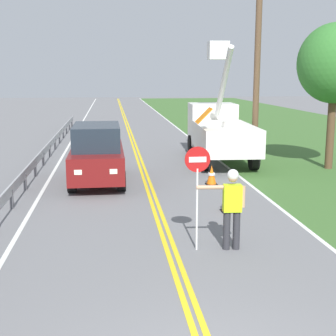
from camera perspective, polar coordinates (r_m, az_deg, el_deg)
centerline_yellow_left at (r=25.30m, az=-4.09°, el=2.28°), size 0.11×110.00×0.01m
centerline_yellow_right at (r=25.31m, az=-3.68°, el=2.29°), size 0.11×110.00×0.01m
edge_line_right at (r=25.74m, az=4.15°, el=2.43°), size 0.12×110.00×0.01m
edge_line_left at (r=25.38m, az=-12.04°, el=2.09°), size 0.12×110.00×0.01m
flagger_worker at (r=10.66m, az=7.60°, el=-4.27°), size 1.09×0.27×1.83m
stop_sign_paddle at (r=10.39m, az=3.51°, el=-0.83°), size 0.56×0.04×2.33m
utility_bucket_truck at (r=22.03m, az=6.06°, el=4.63°), size 2.96×6.91×5.34m
oncoming_suv_nearest at (r=17.40m, az=-8.44°, el=1.71°), size 1.94×4.62×2.10m
utility_pole_near at (r=22.31m, az=10.59°, el=12.62°), size 1.80×0.28×8.69m
traffic_cone_lead at (r=13.77m, az=7.18°, el=-3.81°), size 0.40×0.40×0.70m
traffic_cone_mid at (r=17.06m, az=5.21°, el=-0.88°), size 0.40×0.40×0.70m
traffic_cone_tail at (r=19.78m, az=3.56°, el=0.80°), size 0.40×0.40×0.70m
guardrail_left_shoulder at (r=22.39m, az=-14.29°, el=2.15°), size 0.10×32.00×0.71m
roadside_tree_verge at (r=20.74m, az=19.27°, el=11.61°), size 3.00×3.00×5.90m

